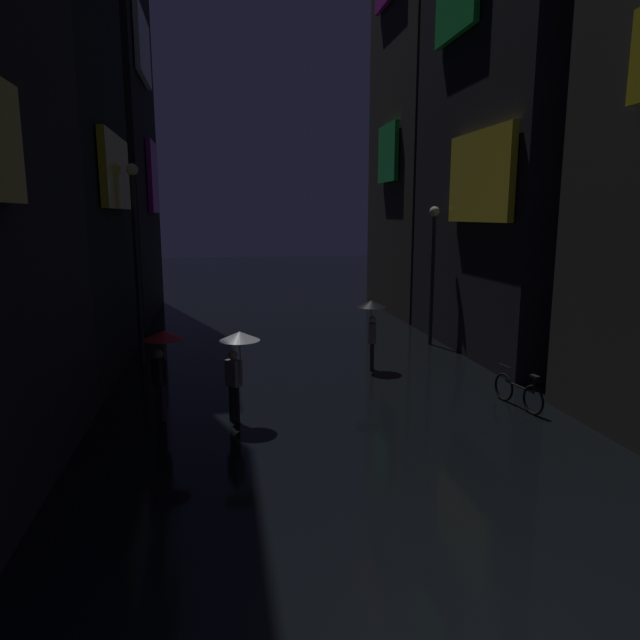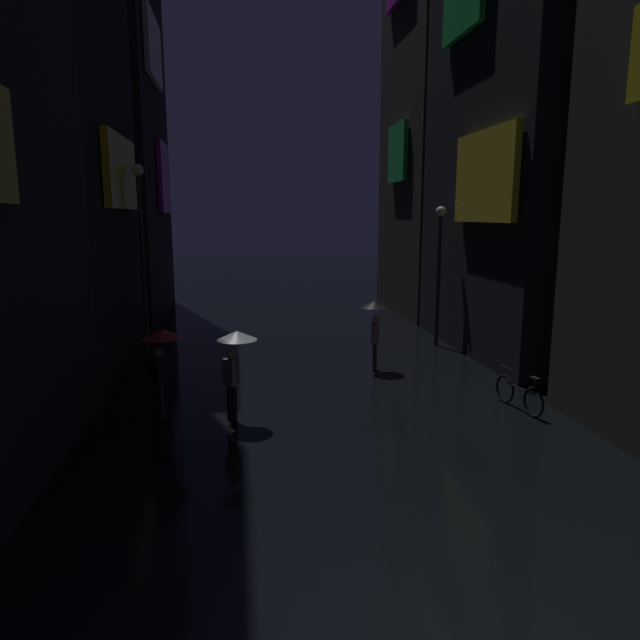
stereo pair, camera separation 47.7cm
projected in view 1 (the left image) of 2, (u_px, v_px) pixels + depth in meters
The scene contains 9 objects.
building_left_far at pixel (94, 49), 24.30m from camera, with size 4.25×8.43×23.28m.
building_right_mid at pixel (524, 29), 18.50m from camera, with size 4.25×8.71×21.21m.
building_right_far at pixel (431, 84), 26.48m from camera, with size 4.25×7.20×21.29m.
pedestrian_near_crossing_clear at pixel (238, 351), 12.71m from camera, with size 0.90×0.90×2.12m.
pedestrian_midstreet_left_red at pixel (162, 350), 12.81m from camera, with size 0.90×0.90×2.12m.
pedestrian_far_right_black at pixel (372, 315), 17.21m from camera, with size 0.90×0.90×2.12m.
bicycle_parked_at_storefront at pixel (518, 392), 13.94m from camera, with size 0.35×1.81×0.96m.
streetlamp_left_far at pixel (136, 243), 17.50m from camera, with size 0.36×0.36×6.18m.
streetlamp_right_far at pixel (433, 258), 20.28m from camera, with size 0.36×0.36×4.96m.
Camera 1 is at (-2.54, -5.09, 4.66)m, focal length 32.00 mm.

